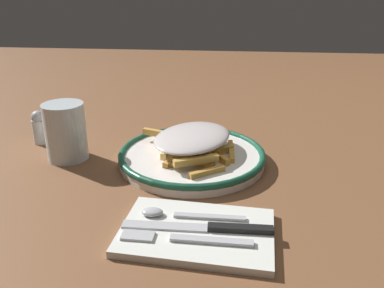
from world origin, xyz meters
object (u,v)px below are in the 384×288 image
Objects in this scene: fries_heap at (191,141)px; fork at (186,239)px; spoon at (175,214)px; water_glass at (66,132)px; napkin at (197,232)px; plate at (192,156)px; knife at (210,228)px; salt_shaker at (39,127)px.

fries_heap reaches higher than fork.
spoon is 0.32m from water_glass.
water_glass is at bearing 45.63° from fork.
napkin is (-0.24, -0.03, -0.04)m from fries_heap.
fork is 1.16× the size of spoon.
fries_heap is 1.98× the size of water_glass.
plate reaches higher than knife.
knife is at bearing -89.39° from napkin.
knife is 1.87× the size of water_glass.
napkin is 2.88× the size of salt_shaker.
spoon is at bearing 51.14° from napkin.
plate is at bearing -1.05° from spoon.
salt_shaker is (0.06, 0.34, -0.01)m from fries_heap.
water_glass is (0.23, 0.28, 0.05)m from napkin.
plate is 1.28× the size of fries_heap.
fork is at bearing -175.59° from fries_heap.
napkin is 0.02m from knife.
water_glass is at bearing 51.99° from knife.
fork is 0.84× the size of knife.
knife is 1.38× the size of spoon.
fork reaches higher than napkin.
fries_heap is at bearing 19.93° from plate.
napkin is 1.19× the size of fork.
water_glass is at bearing 49.98° from spoon.
fries_heap is at bearing -0.49° from spoon.
knife is at bearing -117.43° from spoon.
salt_shaker is at bearing 51.99° from knife.
fries_heap is 0.34m from salt_shaker.
salt_shaker is at bearing 50.57° from napkin.
plate is 1.35× the size of napkin.
fork is at bearing -175.93° from plate.
napkin is (-0.24, -0.03, -0.01)m from plate.
water_glass reaches higher than knife.
napkin is at bearing -128.86° from spoon.
napkin is 0.37m from water_glass.
salt_shaker is at bearing 79.94° from fries_heap.
spoon is 2.08× the size of salt_shaker.
fork is at bearing -132.88° from salt_shaker.
salt_shaker is at bearing 47.12° from fork.
spoon is at bearing -129.49° from salt_shaker.
fries_heap is 0.25m from napkin.
water_glass reaches higher than fork.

